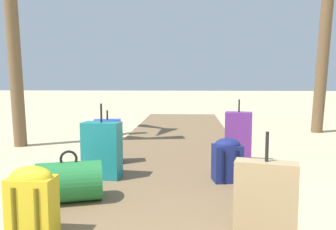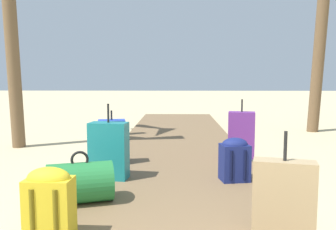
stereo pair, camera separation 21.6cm
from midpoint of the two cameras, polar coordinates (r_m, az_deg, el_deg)
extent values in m
plane|color=#CCB789|center=(5.03, 2.30, -8.17)|extent=(60.00, 60.00, 0.00)
cube|color=brown|center=(6.05, 2.50, -5.35)|extent=(2.07, 10.58, 0.08)
cube|color=#6B2D84|center=(5.18, 12.61, -3.22)|extent=(0.41, 0.30, 0.67)
cylinder|color=black|center=(5.13, 12.72, 1.48)|extent=(0.02, 0.02, 0.18)
cube|color=#197A7F|center=(4.09, -9.25, -5.70)|extent=(0.46, 0.28, 0.65)
cylinder|color=black|center=(4.03, -9.35, 0.33)|extent=(0.02, 0.02, 0.21)
cube|color=gold|center=(2.73, -19.11, -14.13)|extent=(0.33, 0.21, 0.45)
ellipsoid|color=gold|center=(2.67, -19.28, -9.60)|extent=(0.32, 0.20, 0.16)
cylinder|color=#6D5E11|center=(2.68, -21.68, -14.63)|extent=(0.04, 0.04, 0.36)
cylinder|color=#6D5E11|center=(2.61, -18.36, -15.05)|extent=(0.04, 0.04, 0.36)
cylinder|color=#237538|center=(3.42, -14.06, -10.54)|extent=(0.68, 0.54, 0.38)
torus|color=black|center=(3.36, -14.15, -6.98)|extent=(0.16, 0.07, 0.16)
cube|color=tan|center=(2.65, 17.93, -13.31)|extent=(0.46, 0.26, 0.57)
cylinder|color=black|center=(2.55, 18.21, -4.94)|extent=(0.02, 0.02, 0.21)
cube|color=#2847B7|center=(4.79, -8.54, -4.31)|extent=(0.40, 0.29, 0.60)
cylinder|color=black|center=(4.73, -8.61, 0.01)|extent=(0.02, 0.02, 0.13)
cube|color=navy|center=(4.02, 11.16, -7.71)|extent=(0.34, 0.29, 0.41)
ellipsoid|color=navy|center=(3.97, 11.22, -4.82)|extent=(0.33, 0.28, 0.15)
cylinder|color=black|center=(3.88, 10.60, -8.18)|extent=(0.04, 0.04, 0.33)
cylinder|color=black|center=(3.93, 12.77, -8.05)|extent=(0.04, 0.04, 0.33)
cylinder|color=brown|center=(8.51, 24.94, 12.26)|extent=(0.25, 0.72, 4.48)
cylinder|color=brown|center=(6.74, -23.19, 12.64)|extent=(0.23, 0.45, 4.14)
ellipsoid|color=gray|center=(8.34, -9.27, -2.09)|extent=(0.21, 0.28, 0.13)
camera|label=1|loc=(0.11, 90.95, -0.10)|focal=37.33mm
camera|label=2|loc=(0.11, -89.05, 0.10)|focal=37.33mm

